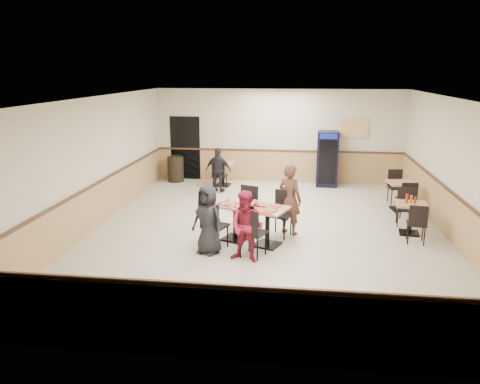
# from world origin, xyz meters

# --- Properties ---
(ground) EXTENTS (10.00, 10.00, 0.00)m
(ground) POSITION_xyz_m (0.00, 0.00, 0.00)
(ground) COLOR beige
(ground) RESTS_ON ground
(room_shell) EXTENTS (10.00, 10.00, 10.00)m
(room_shell) POSITION_xyz_m (1.78, 2.55, 0.58)
(room_shell) COLOR silver
(room_shell) RESTS_ON ground
(main_table) EXTENTS (1.70, 1.27, 0.82)m
(main_table) POSITION_xyz_m (-0.29, -0.75, 0.54)
(main_table) COLOR black
(main_table) RESTS_ON ground
(main_chairs) EXTENTS (1.91, 2.16, 1.04)m
(main_chairs) POSITION_xyz_m (-0.34, -0.73, 0.52)
(main_chairs) COLOR black
(main_chairs) RESTS_ON ground
(diner_woman_left) EXTENTS (0.81, 0.71, 1.40)m
(diner_woman_left) POSITION_xyz_m (-1.08, -1.44, 0.70)
(diner_woman_left) COLOR black
(diner_woman_left) RESTS_ON ground
(diner_woman_right) EXTENTS (0.79, 0.69, 1.40)m
(diner_woman_right) POSITION_xyz_m (-0.27, -1.76, 0.70)
(diner_woman_right) COLOR maroon
(diner_woman_right) RESTS_ON ground
(diner_man_opposite) EXTENTS (0.70, 0.64, 1.60)m
(diner_man_opposite) POSITION_xyz_m (0.50, -0.06, 0.80)
(diner_man_opposite) COLOR #533223
(diner_man_opposite) RESTS_ON ground
(lone_diner) EXTENTS (0.83, 0.45, 1.35)m
(lone_diner) POSITION_xyz_m (-1.70, 3.35, 0.67)
(lone_diner) COLOR black
(lone_diner) RESTS_ON ground
(tabletop_clutter) EXTENTS (1.40, 0.91, 0.12)m
(tabletop_clutter) POSITION_xyz_m (-0.33, -0.82, 0.84)
(tabletop_clutter) COLOR #B50C10
(tabletop_clutter) RESTS_ON main_table
(side_table_near) EXTENTS (0.74, 0.74, 0.71)m
(side_table_near) POSITION_xyz_m (3.20, 0.25, 0.47)
(side_table_near) COLOR black
(side_table_near) RESTS_ON ground
(side_table_near_chair_south) EXTENTS (0.47, 0.47, 0.90)m
(side_table_near_chair_south) POSITION_xyz_m (3.20, -0.32, 0.45)
(side_table_near_chair_south) COLOR black
(side_table_near_chair_south) RESTS_ON ground
(side_table_near_chair_north) EXTENTS (0.47, 0.47, 0.90)m
(side_table_near_chair_north) POSITION_xyz_m (3.20, 0.81, 0.45)
(side_table_near_chair_north) COLOR black
(side_table_near_chair_north) RESTS_ON ground
(side_table_far) EXTENTS (0.78, 0.78, 0.75)m
(side_table_far) POSITION_xyz_m (3.36, 2.15, 0.50)
(side_table_far) COLOR black
(side_table_far) RESTS_ON ground
(side_table_far_chair_south) EXTENTS (0.49, 0.49, 0.95)m
(side_table_far_chair_south) POSITION_xyz_m (3.36, 1.55, 0.47)
(side_table_far_chair_south) COLOR black
(side_table_far_chair_south) RESTS_ON ground
(side_table_far_chair_north) EXTENTS (0.49, 0.49, 0.95)m
(side_table_far_chair_north) POSITION_xyz_m (3.36, 2.75, 0.47)
(side_table_far_chair_north) COLOR black
(side_table_far_chair_north) RESTS_ON ground
(condiment_caddy) EXTENTS (0.23, 0.06, 0.20)m
(condiment_caddy) POSITION_xyz_m (3.16, 0.30, 0.80)
(condiment_caddy) COLOR #B62B0D
(condiment_caddy) RESTS_ON side_table_near
(back_table) EXTENTS (0.74, 0.74, 0.75)m
(back_table) POSITION_xyz_m (-1.70, 4.20, 0.50)
(back_table) COLOR black
(back_table) RESTS_ON ground
(back_table_chair_lone) EXTENTS (0.47, 0.47, 0.95)m
(back_table_chair_lone) POSITION_xyz_m (-1.70, 3.60, 0.47)
(back_table_chair_lone) COLOR black
(back_table_chair_lone) RESTS_ON ground
(pepsi_cooler) EXTENTS (0.67, 0.68, 1.73)m
(pepsi_cooler) POSITION_xyz_m (1.56, 4.59, 0.87)
(pepsi_cooler) COLOR black
(pepsi_cooler) RESTS_ON ground
(trash_bin) EXTENTS (0.53, 0.53, 0.83)m
(trash_bin) POSITION_xyz_m (-3.34, 4.55, 0.41)
(trash_bin) COLOR black
(trash_bin) RESTS_ON ground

